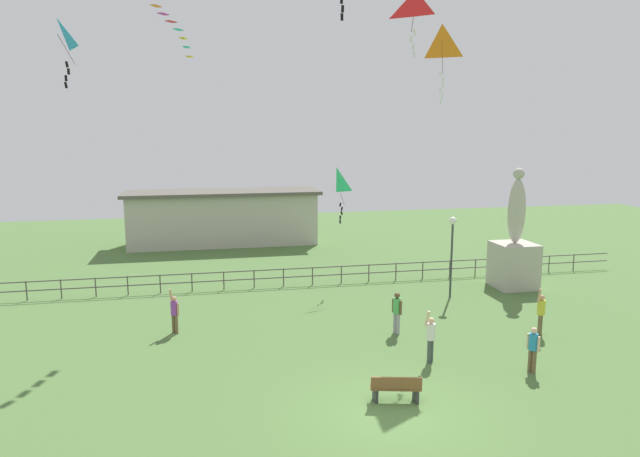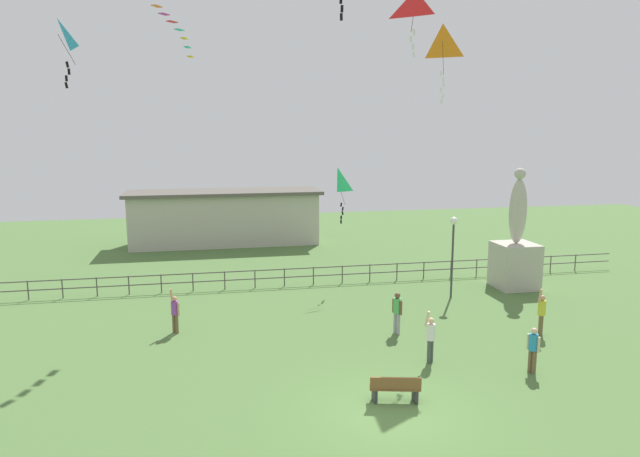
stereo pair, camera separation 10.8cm
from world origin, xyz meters
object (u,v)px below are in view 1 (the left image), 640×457
Objects in this scene: person_1 at (541,311)px; statue_monument at (514,253)px; person_4 at (431,336)px; kite_0 at (442,44)px; kite_4 at (58,36)px; person_3 at (397,310)px; lamppost at (452,238)px; person_0 at (174,312)px; park_bench at (396,388)px; kite_1 at (337,183)px; kite_2 at (415,7)px; person_2 at (533,347)px.

statue_monument is at bearing 68.13° from person_1.
person_4 is (-7.94, -8.21, -0.83)m from statue_monument.
kite_4 is at bearing -171.94° from kite_0.
kite_4 is (-13.99, -1.98, -0.47)m from kite_0.
statue_monument is 11.85m from kite_0.
kite_4 is (-11.74, -0.27, 9.98)m from person_3.
lamppost reaches higher than person_1.
statue_monument reaches higher than person_0.
kite_1 reaches higher than park_bench.
kite_0 reaches higher than kite_1.
lamppost is 12.36m from kite_2.
person_2 is (-4.95, -9.71, -0.88)m from statue_monument.
person_0 is at bearing 167.99° from person_3.
person_3 is (-3.20, 4.44, 0.07)m from person_2.
park_bench is at bearing -28.46° from kite_4.
kite_2 is (-2.92, -4.60, 0.36)m from kite_0.
person_4 is at bearing 50.35° from park_bench.
statue_monument is 17.15m from person_0.
park_bench is 0.81× the size of person_1.
lamppost is 11.81m from park_bench.
kite_1 is (-6.16, 8.94, 4.39)m from person_1.
kite_0 reaches higher than lamppost.
person_2 is 13.46m from kite_1.
kite_2 reaches higher than person_0.
kite_2 is (-0.67, -2.88, 10.82)m from person_3.
person_4 is (-2.99, 1.50, 0.05)m from person_2.
person_3 is (-4.21, -4.21, -1.94)m from lamppost.
person_4 is 0.62× the size of kite_0.
kite_0 is at bearing 59.87° from park_bench.
kite_4 is at bearing -164.42° from statue_monument.
kite_1 is at bearing 94.73° from person_3.
kite_2 is (-6.19, -1.61, 10.83)m from person_1.
person_0 is at bearing 179.37° from kite_0.
park_bench is 0.87× the size of person_0.
park_bench is at bearing -129.65° from person_4.
kite_1 is 12.36m from kite_2.
kite_0 reaches higher than person_4.
kite_2 is at bearing 64.09° from park_bench.
park_bench is 0.92× the size of person_3.
kite_1 reaches higher than person_1.
park_bench is 14.17m from kite_1.
lamppost is at bearing -164.83° from statue_monument.
person_2 is 3.35m from person_4.
lamppost is 2.54× the size of park_bench.
statue_monument is 4.24m from lamppost.
park_bench is 5.92m from person_3.
park_bench is 0.56× the size of kite_1.
person_1 is 0.89× the size of kite_4.
person_1 is 0.94× the size of kite_2.
kite_0 is (2.04, 4.65, 10.47)m from person_4.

